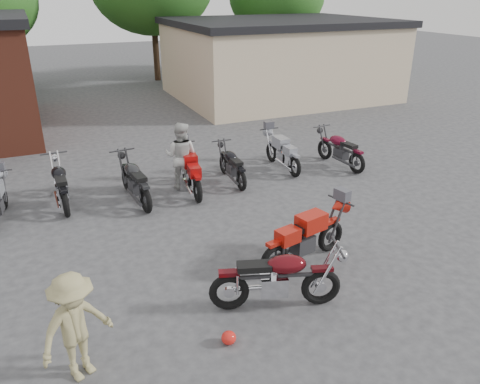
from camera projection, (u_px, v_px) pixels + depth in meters
name	position (u px, v px, depth m)	size (l,w,h in m)	color
ground	(251.00, 293.00, 8.55)	(90.00, 90.00, 0.00)	#37373A
stucco_building	(278.00, 61.00, 23.58)	(10.00, 8.00, 3.50)	#C2AA8A
tree_2	(153.00, 2.00, 26.73)	(7.04, 7.04, 8.80)	#1A4612
tree_3	(276.00, 11.00, 29.93)	(6.08, 6.08, 7.60)	#1A4612
vintage_motorcycle	(279.00, 275.00, 7.95)	(2.21, 0.73, 1.28)	#4B090E
sportbike	(306.00, 235.00, 9.29)	(2.15, 0.71, 1.25)	#B21A0E
helmet	(229.00, 338.00, 7.29)	(0.24, 0.24, 0.22)	red
person_light	(181.00, 156.00, 12.70)	(0.91, 0.71, 1.87)	#BBBBB6
person_tan	(76.00, 327.00, 6.42)	(1.09, 0.62, 1.68)	#998F5E
row_bike_2	(60.00, 182.00, 11.85)	(2.12, 0.70, 1.23)	black
row_bike_3	(135.00, 178.00, 12.03)	(2.15, 0.71, 1.25)	black
row_bike_4	(191.00, 169.00, 12.65)	(2.14, 0.71, 1.24)	#AB0E0E
row_bike_5	(232.00, 163.00, 13.30)	(1.90, 0.63, 1.10)	black
row_bike_6	(282.00, 150.00, 14.25)	(2.01, 0.66, 1.17)	gray
row_bike_7	(340.00, 147.00, 14.48)	(2.05, 0.68, 1.19)	#580B1F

